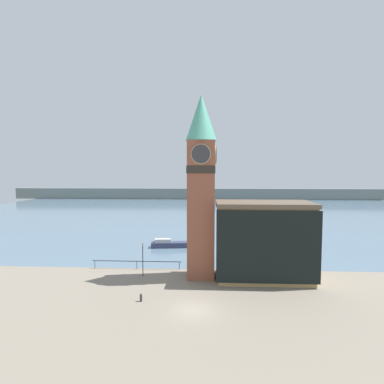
{
  "coord_description": "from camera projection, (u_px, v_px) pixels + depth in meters",
  "views": [
    {
      "loc": [
        1.22,
        -27.57,
        13.26
      ],
      "look_at": [
        -0.49,
        6.89,
        10.81
      ],
      "focal_mm": 28.0,
      "sensor_mm": 36.0,
      "label": 1
    }
  ],
  "objects": [
    {
      "name": "pier_building",
      "position": [
        264.0,
        241.0,
        36.39
      ],
      "size": [
        11.68,
        6.07,
        9.5
      ],
      "color": "tan",
      "rests_on": "ground_plane"
    },
    {
      "name": "mooring_bollard_near",
      "position": [
        141.0,
        297.0,
        30.39
      ],
      "size": [
        0.25,
        0.25,
        0.8
      ],
      "color": "#2D2D33",
      "rests_on": "ground_plane"
    },
    {
      "name": "clock_tower",
      "position": [
        201.0,
        181.0,
        36.74
      ],
      "size": [
        3.79,
        3.79,
        22.52
      ],
      "color": "brown",
      "rests_on": "ground_plane"
    },
    {
      "name": "pier_railing",
      "position": [
        137.0,
        262.0,
        40.43
      ],
      "size": [
        12.15,
        0.08,
        1.09
      ],
      "color": "#232328",
      "rests_on": "ground_plane"
    },
    {
      "name": "boat_near",
      "position": [
        168.0,
        244.0,
        51.88
      ],
      "size": [
        6.35,
        2.37,
        1.5
      ],
      "rotation": [
        0.0,
        0.0,
        0.11
      ],
      "color": "#333856",
      "rests_on": "water"
    },
    {
      "name": "water",
      "position": [
        203.0,
        210.0,
        100.11
      ],
      "size": [
        160.0,
        120.0,
        0.0
      ],
      "color": "slate",
      "rests_on": "ground_plane"
    },
    {
      "name": "ground_plane",
      "position": [
        194.0,
        310.0,
        28.47
      ],
      "size": [
        160.0,
        160.0,
        0.0
      ],
      "primitive_type": "plane",
      "color": "gray"
    },
    {
      "name": "lamp_post",
      "position": [
        143.0,
        253.0,
        37.48
      ],
      "size": [
        0.32,
        0.32,
        4.24
      ],
      "color": "black",
      "rests_on": "ground_plane"
    },
    {
      "name": "far_shoreline",
      "position": [
        204.0,
        194.0,
        139.78
      ],
      "size": [
        180.0,
        3.0,
        5.0
      ],
      "color": "slate",
      "rests_on": "water"
    }
  ]
}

